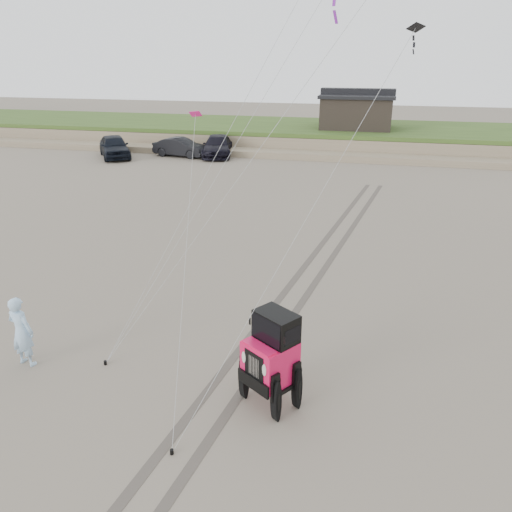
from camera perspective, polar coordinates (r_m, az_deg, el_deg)
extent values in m
plane|color=#6B6054|center=(12.84, -8.15, -15.39)|extent=(160.00, 160.00, 0.00)
cube|color=#7A6B54|center=(48.09, 8.83, 13.29)|extent=(160.00, 12.00, 1.40)
cube|color=#2D4719|center=(47.97, 8.89, 14.29)|extent=(160.00, 12.00, 0.35)
cube|color=#7A6B54|center=(41.77, 7.94, 11.43)|extent=(160.00, 3.50, 0.50)
cube|color=black|center=(46.68, 11.41, 15.75)|extent=(6.00, 5.00, 2.60)
cube|color=black|center=(46.56, 11.55, 17.49)|extent=(6.40, 5.40, 0.25)
cube|color=black|center=(46.53, 11.59, 17.95)|extent=(6.40, 1.20, 0.50)
imported|color=black|center=(42.91, -15.89, 11.96)|extent=(4.72, 5.49, 1.78)
imported|color=black|center=(42.20, -8.60, 12.19)|extent=(4.77, 2.33, 1.51)
imported|color=black|center=(42.11, -4.41, 12.42)|extent=(3.47, 5.95, 1.62)
imported|color=#96CFE9|center=(14.63, -25.23, -7.80)|extent=(0.79, 0.58, 1.99)
cube|color=#D51A76|center=(20.57, -6.93, 15.82)|extent=(0.52, 0.30, 0.27)
cube|color=black|center=(14.85, 17.82, 23.61)|extent=(0.52, 0.54, 0.24)
cylinder|color=black|center=(14.30, -16.84, -11.60)|extent=(0.08, 0.08, 0.12)
cylinder|color=black|center=(11.31, -9.60, -21.20)|extent=(0.08, 0.08, 0.12)
cube|color=#4C443D|center=(19.20, 5.03, -1.90)|extent=(4.42, 29.74, 0.01)
cube|color=#4C443D|center=(19.11, 7.40, -2.12)|extent=(4.42, 29.74, 0.01)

